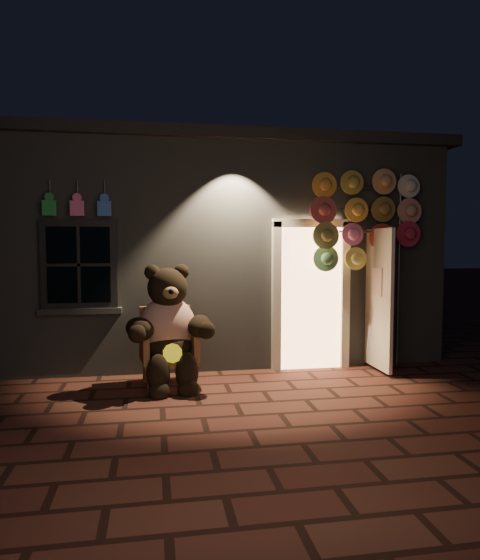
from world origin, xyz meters
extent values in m
plane|color=#532A1F|center=(0.00, 0.00, 0.00)|extent=(60.00, 60.00, 0.00)
cube|color=slate|center=(0.00, 4.00, 1.65)|extent=(7.00, 5.00, 3.30)
cube|color=black|center=(0.00, 4.00, 3.38)|extent=(7.30, 5.30, 0.16)
cube|color=black|center=(-1.90, 1.46, 1.55)|extent=(1.00, 0.10, 1.20)
cube|color=black|center=(-1.90, 1.43, 1.55)|extent=(0.82, 0.06, 1.02)
cube|color=slate|center=(-1.90, 1.46, 0.92)|extent=(1.10, 0.14, 0.08)
cube|color=#F4AC6E|center=(1.35, 1.48, 1.05)|extent=(0.92, 0.10, 2.10)
cube|color=beige|center=(0.83, 1.44, 1.05)|extent=(0.12, 0.12, 2.20)
cube|color=beige|center=(1.87, 1.44, 1.05)|extent=(0.12, 0.12, 2.20)
cube|color=beige|center=(1.35, 1.44, 2.13)|extent=(1.16, 0.12, 0.12)
cube|color=beige|center=(2.25, 1.10, 1.05)|extent=(0.05, 0.80, 2.00)
cube|color=#25893C|center=(-2.25, 1.38, 2.30)|extent=(0.18, 0.07, 0.20)
cylinder|color=#59595E|center=(-2.25, 1.44, 2.55)|extent=(0.02, 0.02, 0.25)
cube|color=#E95F95|center=(-1.90, 1.38, 2.30)|extent=(0.18, 0.07, 0.20)
cylinder|color=#59595E|center=(-1.90, 1.44, 2.55)|extent=(0.02, 0.02, 0.25)
cube|color=#3561BA|center=(-1.55, 1.38, 2.30)|extent=(0.18, 0.07, 0.20)
cylinder|color=#59595E|center=(-1.55, 1.44, 2.55)|extent=(0.02, 0.02, 0.25)
cube|color=#945C39|center=(-0.74, 0.84, 0.35)|extent=(0.73, 0.69, 0.09)
cube|color=#945C39|center=(-0.77, 1.12, 0.68)|extent=(0.66, 0.15, 0.66)
cube|color=#945C39|center=(-1.04, 0.78, 0.54)|extent=(0.14, 0.57, 0.38)
cube|color=#945C39|center=(-0.42, 0.86, 0.54)|extent=(0.14, 0.57, 0.38)
cylinder|color=#945C39|center=(-0.98, 0.54, 0.15)|extent=(0.05, 0.05, 0.30)
cylinder|color=#945C39|center=(-0.42, 0.61, 0.15)|extent=(0.05, 0.05, 0.30)
cylinder|color=#945C39|center=(-1.05, 1.07, 0.15)|extent=(0.05, 0.05, 0.30)
cylinder|color=#945C39|center=(-0.49, 1.13, 0.15)|extent=(0.05, 0.05, 0.30)
ellipsoid|color=red|center=(-0.75, 0.90, 0.76)|extent=(0.81, 0.68, 0.78)
ellipsoid|color=black|center=(-0.74, 0.81, 0.53)|extent=(0.67, 0.59, 0.37)
sphere|color=black|center=(-0.74, 0.85, 1.27)|extent=(0.56, 0.56, 0.51)
sphere|color=black|center=(-0.93, 0.86, 1.47)|extent=(0.20, 0.20, 0.20)
sphere|color=black|center=(-0.56, 0.90, 1.47)|extent=(0.20, 0.20, 0.20)
ellipsoid|color=olive|center=(-0.71, 0.62, 1.23)|extent=(0.21, 0.16, 0.16)
ellipsoid|color=black|center=(-1.09, 0.61, 0.79)|extent=(0.49, 0.59, 0.29)
ellipsoid|color=black|center=(-0.35, 0.70, 0.79)|extent=(0.39, 0.57, 0.29)
ellipsoid|color=black|center=(-0.87, 0.46, 0.26)|extent=(0.29, 0.29, 0.49)
ellipsoid|color=black|center=(-0.52, 0.51, 0.26)|extent=(0.29, 0.29, 0.49)
sphere|color=black|center=(-0.86, 0.40, 0.07)|extent=(0.26, 0.26, 0.26)
sphere|color=black|center=(-0.52, 0.44, 0.07)|extent=(0.26, 0.26, 0.26)
cylinder|color=yellow|center=(-0.70, 0.49, 0.51)|extent=(0.25, 0.13, 0.23)
cylinder|color=#59595E|center=(2.69, 1.38, 1.43)|extent=(0.04, 0.04, 2.86)
cylinder|color=#59595E|center=(2.37, 1.36, 2.64)|extent=(1.27, 0.03, 0.03)
cylinder|color=#59595E|center=(2.37, 1.36, 2.33)|extent=(1.27, 0.03, 0.03)
cylinder|color=#59595E|center=(2.37, 1.36, 2.01)|extent=(1.27, 0.03, 0.03)
cylinder|color=gold|center=(1.50, 1.30, 2.70)|extent=(0.36, 0.11, 0.36)
cylinder|color=#B49837|center=(1.92, 1.27, 2.70)|extent=(0.36, 0.11, 0.36)
cylinder|color=tan|center=(2.35, 1.24, 2.70)|extent=(0.36, 0.11, 0.36)
cylinder|color=beige|center=(2.77, 1.30, 2.70)|extent=(0.36, 0.11, 0.36)
cylinder|color=#BD4948|center=(1.50, 1.27, 2.33)|extent=(0.36, 0.11, 0.36)
cylinder|color=#FFB444|center=(1.92, 1.24, 2.33)|extent=(0.36, 0.11, 0.36)
cylinder|color=olive|center=(2.35, 1.30, 2.33)|extent=(0.36, 0.11, 0.36)
cylinder|color=tan|center=(2.77, 1.27, 2.33)|extent=(0.36, 0.11, 0.36)
cylinder|color=#938D49|center=(1.50, 1.24, 1.96)|extent=(0.36, 0.11, 0.36)
cylinder|color=pink|center=(1.92, 1.30, 1.96)|extent=(0.36, 0.11, 0.36)
cylinder|color=red|center=(2.35, 1.27, 1.96)|extent=(0.36, 0.11, 0.36)
cylinder|color=#BC2643|center=(2.77, 1.24, 1.96)|extent=(0.36, 0.11, 0.36)
cylinder|color=#64A163|center=(1.50, 1.30, 1.59)|extent=(0.36, 0.11, 0.36)
cylinder|color=#FFF274|center=(1.92, 1.27, 1.59)|extent=(0.36, 0.11, 0.36)
camera|label=1|loc=(-0.90, -5.53, 1.81)|focal=32.00mm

